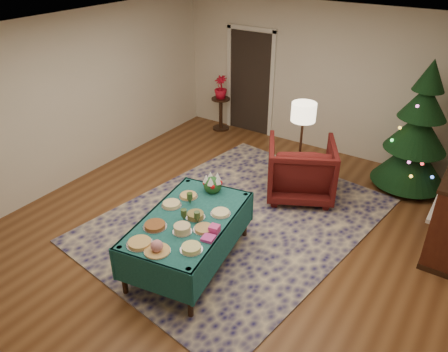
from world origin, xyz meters
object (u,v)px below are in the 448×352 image
Objects in this scene: armchair at (301,167)px; side_table at (221,114)px; buffet_table at (189,227)px; gift_box at (214,229)px; christmas_tree at (418,133)px; potted_plant at (221,92)px; floor_lamp at (303,118)px.

side_table is at bearing -58.77° from armchair.
gift_box reaches higher than buffet_table.
buffet_table is at bearing 51.18° from armchair.
side_table is (-2.51, 3.88, -0.40)m from gift_box.
gift_box is 0.11× the size of armchair.
christmas_tree is at bearing 62.45° from buffet_table.
buffet_table is at bearing -61.41° from side_table.
armchair is 2.20× the size of potted_plant.
floor_lamp is at bearing 80.45° from buffet_table.
christmas_tree is (1.41, 3.58, 0.22)m from gift_box.
side_table is (-2.54, 1.55, -0.18)m from armchair.
buffet_table is 3.99m from christmas_tree.
floor_lamp is at bearing 90.84° from gift_box.
floor_lamp is at bearing -72.40° from armchair.
side_table is 0.48m from potted_plant.
christmas_tree is (1.84, 3.52, 0.40)m from buffet_table.
armchair is 1.91m from christmas_tree.
potted_plant is (-2.51, 3.88, 0.09)m from gift_box.
christmas_tree is at bearing 68.53° from gift_box.
potted_plant is (-2.48, 1.48, -0.48)m from floor_lamp.
gift_box is at bearing -111.47° from christmas_tree.
buffet_table is 4.36m from potted_plant.
armchair is (0.46, 2.27, -0.04)m from buffet_table.
floor_lamp is 2.92m from potted_plant.
floor_lamp is at bearing -140.69° from christmas_tree.
buffet_table is at bearing 172.22° from gift_box.
armchair reaches higher than gift_box.
floor_lamp is at bearing -30.92° from potted_plant.
buffet_table is 2.48m from floor_lamp.
buffet_table is 17.37× the size of gift_box.
buffet_table is 2.32m from armchair.
armchair is at bearing -44.98° from floor_lamp.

